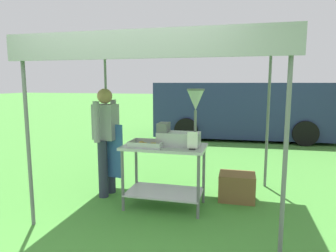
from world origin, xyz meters
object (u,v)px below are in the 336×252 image
at_px(menu_sign, 192,142).
at_px(vendor, 106,136).
at_px(donut_cart, 164,163).
at_px(supply_crate, 237,187).
at_px(stall_canopy, 166,49).
at_px(donut_tray, 147,144).
at_px(van_navy, 243,109).
at_px(donut_fryer, 182,127).

height_order(menu_sign, vendor, vendor).
height_order(donut_cart, vendor, vendor).
xyz_separation_m(vendor, supply_crate, (1.91, 0.26, -0.71)).
relative_size(stall_canopy, vendor, 1.87).
relative_size(donut_cart, donut_tray, 2.50).
bearing_deg(donut_tray, van_navy, 77.87).
bearing_deg(vendor, van_navy, 70.05).
bearing_deg(donut_cart, donut_tray, -156.49).
bearing_deg(stall_canopy, van_navy, 79.55).
bearing_deg(menu_sign, stall_canopy, 147.46).
bearing_deg(donut_tray, donut_fryer, 17.32).
bearing_deg(supply_crate, stall_canopy, -158.12).
xyz_separation_m(menu_sign, vendor, (-1.36, 0.38, -0.05)).
bearing_deg(donut_cart, supply_crate, 26.73).
height_order(donut_cart, donut_tray, donut_tray).
relative_size(donut_tray, donut_fryer, 0.58).
xyz_separation_m(menu_sign, supply_crate, (0.56, 0.64, -0.76)).
height_order(vendor, supply_crate, vendor).
relative_size(donut_cart, van_navy, 0.21).
relative_size(donut_tray, menu_sign, 1.97).
distance_m(stall_canopy, vendor, 1.56).
bearing_deg(van_navy, donut_tray, -102.13).
bearing_deg(donut_fryer, stall_canopy, 167.78).
xyz_separation_m(donut_tray, supply_crate, (1.17, 0.58, -0.69)).
xyz_separation_m(donut_cart, donut_tray, (-0.21, -0.09, 0.27)).
xyz_separation_m(donut_tray, vendor, (-0.74, 0.31, 0.02)).
bearing_deg(van_navy, supply_crate, -90.76).
bearing_deg(menu_sign, supply_crate, 49.09).
bearing_deg(donut_tray, stall_canopy, 41.94).
height_order(donut_tray, supply_crate, donut_tray).
relative_size(donut_fryer, menu_sign, 3.38).
distance_m(donut_tray, van_navy, 5.91).
distance_m(vendor, supply_crate, 2.06).
xyz_separation_m(stall_canopy, donut_tray, (-0.21, -0.19, -1.25)).
distance_m(menu_sign, vendor, 1.41).
xyz_separation_m(vendor, van_navy, (1.98, 5.46, -0.03)).
bearing_deg(supply_crate, vendor, -172.22).
xyz_separation_m(supply_crate, van_navy, (0.07, 5.20, 0.68)).
relative_size(donut_cart, supply_crate, 2.16).
distance_m(donut_cart, supply_crate, 1.15).
height_order(supply_crate, van_navy, van_navy).
distance_m(stall_canopy, supply_crate, 2.19).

